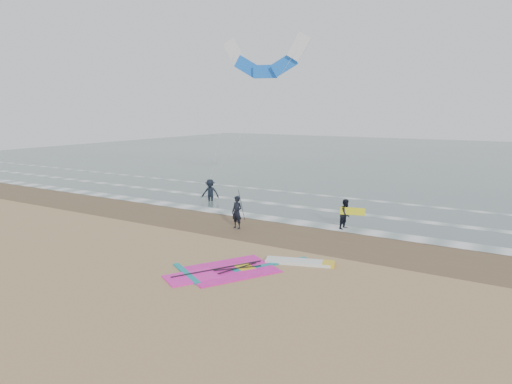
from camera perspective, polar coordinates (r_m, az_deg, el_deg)
The scene contains 11 objects.
ground at distance 19.11m, azimuth -5.08°, elevation -9.13°, with size 120.00×120.00×0.00m, color tan.
sea_water at distance 63.74m, azimuth 21.29°, elevation 3.93°, with size 120.00×80.00×0.02m, color #47605E.
wet_sand_band at distance 23.99m, azimuth 3.42°, elevation -5.03°, with size 120.00×5.00×0.01m, color brown.
foam_waterline at distance 27.88m, azimuth 7.67°, elevation -2.87°, with size 120.00×9.15×0.02m.
windsurf_rig at distance 18.63m, azimuth -0.82°, elevation -9.49°, with size 5.89×5.58×0.14m.
person_standing at distance 24.50m, azimuth -2.40°, elevation -2.55°, with size 0.65×0.43×1.78m, color black.
person_walking at distance 24.88m, azimuth 11.16°, elevation -2.73°, with size 0.79×0.62×1.63m, color black.
person_wading at distance 31.83m, azimuth -5.75°, elevation 0.51°, with size 1.23×0.71×1.91m, color black.
held_pole at distance 24.25m, azimuth -1.81°, elevation -1.68°, with size 0.17×0.86×1.82m.
carried_kiteboard at distance 24.62m, azimuth 11.98°, elevation -2.38°, with size 1.30×0.51×0.39m.
surf_kite at distance 32.75m, azimuth 1.13°, elevation 16.09°, with size 6.73×3.47×10.06m.
Camera 1 is at (10.69, -14.51, 6.36)m, focal length 32.00 mm.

